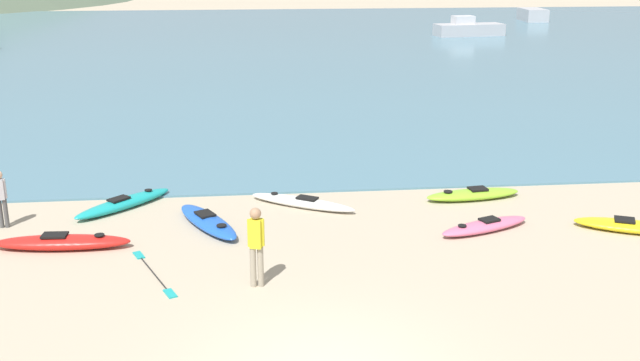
{
  "coord_description": "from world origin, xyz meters",
  "views": [
    {
      "loc": [
        -1.26,
        -11.05,
        6.9
      ],
      "look_at": [
        0.93,
        9.47,
        0.5
      ],
      "focal_mm": 42.0,
      "sensor_mm": 36.0,
      "label": 1
    }
  ],
  "objects_px": {
    "kayak_on_sand_3": "(473,194)",
    "kayak_on_sand_6": "(124,203)",
    "person_near_foreground": "(256,242)",
    "kayak_on_sand_5": "(630,226)",
    "loose_paddle": "(154,273)",
    "kayak_on_sand_0": "(485,226)",
    "moored_boat_1": "(468,29)",
    "person_near_waterline": "(1,195)",
    "moored_boat_3": "(533,15)",
    "kayak_on_sand_2": "(302,202)",
    "kayak_on_sand_1": "(208,221)",
    "kayak_on_sand_4": "(62,242)"
  },
  "relations": [
    {
      "from": "kayak_on_sand_2",
      "to": "kayak_on_sand_6",
      "type": "xyz_separation_m",
      "value": [
        -4.94,
        0.39,
        0.02
      ]
    },
    {
      "from": "kayak_on_sand_5",
      "to": "moored_boat_1",
      "type": "distance_m",
      "value": 44.93
    },
    {
      "from": "kayak_on_sand_3",
      "to": "kayak_on_sand_5",
      "type": "distance_m",
      "value": 4.34
    },
    {
      "from": "kayak_on_sand_1",
      "to": "kayak_on_sand_4",
      "type": "relative_size",
      "value": 0.92
    },
    {
      "from": "moored_boat_1",
      "to": "moored_boat_3",
      "type": "height_order",
      "value": "moored_boat_1"
    },
    {
      "from": "kayak_on_sand_3",
      "to": "kayak_on_sand_6",
      "type": "xyz_separation_m",
      "value": [
        -9.9,
        0.24,
        0.01
      ]
    },
    {
      "from": "kayak_on_sand_4",
      "to": "moored_boat_1",
      "type": "relative_size",
      "value": 0.56
    },
    {
      "from": "kayak_on_sand_4",
      "to": "moored_boat_3",
      "type": "relative_size",
      "value": 0.86
    },
    {
      "from": "kayak_on_sand_3",
      "to": "person_near_foreground",
      "type": "height_order",
      "value": "person_near_foreground"
    },
    {
      "from": "kayak_on_sand_6",
      "to": "loose_paddle",
      "type": "relative_size",
      "value": 1.04
    },
    {
      "from": "kayak_on_sand_2",
      "to": "kayak_on_sand_3",
      "type": "distance_m",
      "value": 4.95
    },
    {
      "from": "person_near_foreground",
      "to": "moored_boat_3",
      "type": "bearing_deg",
      "value": 63.76
    },
    {
      "from": "kayak_on_sand_3",
      "to": "loose_paddle",
      "type": "height_order",
      "value": "kayak_on_sand_3"
    },
    {
      "from": "kayak_on_sand_0",
      "to": "person_near_waterline",
      "type": "xyz_separation_m",
      "value": [
        -12.3,
        1.56,
        0.74
      ]
    },
    {
      "from": "moored_boat_1",
      "to": "moored_boat_3",
      "type": "distance_m",
      "value": 16.11
    },
    {
      "from": "kayak_on_sand_0",
      "to": "kayak_on_sand_1",
      "type": "xyz_separation_m",
      "value": [
        -7.06,
        1.05,
        0.01
      ]
    },
    {
      "from": "kayak_on_sand_6",
      "to": "kayak_on_sand_3",
      "type": "bearing_deg",
      "value": -1.42
    },
    {
      "from": "kayak_on_sand_5",
      "to": "kayak_on_sand_6",
      "type": "bearing_deg",
      "value": 166.42
    },
    {
      "from": "kayak_on_sand_5",
      "to": "kayak_on_sand_6",
      "type": "xyz_separation_m",
      "value": [
        -13.11,
        3.17,
        0.01
      ]
    },
    {
      "from": "kayak_on_sand_0",
      "to": "kayak_on_sand_5",
      "type": "relative_size",
      "value": 0.96
    },
    {
      "from": "kayak_on_sand_2",
      "to": "kayak_on_sand_0",
      "type": "bearing_deg",
      "value": -27.78
    },
    {
      "from": "kayak_on_sand_2",
      "to": "loose_paddle",
      "type": "distance_m",
      "value": 5.55
    },
    {
      "from": "person_near_foreground",
      "to": "kayak_on_sand_1",
      "type": "bearing_deg",
      "value": 107.62
    },
    {
      "from": "loose_paddle",
      "to": "kayak_on_sand_3",
      "type": "bearing_deg",
      "value": 26.58
    },
    {
      "from": "kayak_on_sand_4",
      "to": "person_near_waterline",
      "type": "xyz_separation_m",
      "value": [
        -1.81,
        1.65,
        0.71
      ]
    },
    {
      "from": "kayak_on_sand_4",
      "to": "moored_boat_1",
      "type": "bearing_deg",
      "value": 62.03
    },
    {
      "from": "kayak_on_sand_5",
      "to": "loose_paddle",
      "type": "height_order",
      "value": "kayak_on_sand_5"
    },
    {
      "from": "kayak_on_sand_1",
      "to": "moored_boat_1",
      "type": "xyz_separation_m",
      "value": [
        19.77,
        42.55,
        0.47
      ]
    },
    {
      "from": "kayak_on_sand_2",
      "to": "kayak_on_sand_6",
      "type": "bearing_deg",
      "value": 175.48
    },
    {
      "from": "kayak_on_sand_6",
      "to": "loose_paddle",
      "type": "height_order",
      "value": "kayak_on_sand_6"
    },
    {
      "from": "kayak_on_sand_6",
      "to": "moored_boat_3",
      "type": "height_order",
      "value": "moored_boat_3"
    },
    {
      "from": "kayak_on_sand_0",
      "to": "person_near_foreground",
      "type": "relative_size",
      "value": 1.53
    },
    {
      "from": "kayak_on_sand_2",
      "to": "person_near_foreground",
      "type": "distance_m",
      "value": 5.31
    },
    {
      "from": "kayak_on_sand_1",
      "to": "kayak_on_sand_5",
      "type": "bearing_deg",
      "value": -7.72
    },
    {
      "from": "kayak_on_sand_0",
      "to": "moored_boat_1",
      "type": "distance_m",
      "value": 45.42
    },
    {
      "from": "person_near_foreground",
      "to": "moored_boat_1",
      "type": "height_order",
      "value": "person_near_foreground"
    },
    {
      "from": "kayak_on_sand_6",
      "to": "loose_paddle",
      "type": "xyz_separation_m",
      "value": [
        1.28,
        -4.56,
        -0.14
      ]
    },
    {
      "from": "person_near_waterline",
      "to": "moored_boat_3",
      "type": "relative_size",
      "value": 0.4
    },
    {
      "from": "person_near_foreground",
      "to": "kayak_on_sand_5",
      "type": "bearing_deg",
      "value": 13.36
    },
    {
      "from": "person_near_waterline",
      "to": "kayak_on_sand_2",
      "type": "bearing_deg",
      "value": 5.9
    },
    {
      "from": "kayak_on_sand_3",
      "to": "person_near_foreground",
      "type": "xyz_separation_m",
      "value": [
        -6.34,
        -5.19,
        0.87
      ]
    },
    {
      "from": "person_near_waterline",
      "to": "loose_paddle",
      "type": "relative_size",
      "value": 0.58
    },
    {
      "from": "person_near_foreground",
      "to": "loose_paddle",
      "type": "bearing_deg",
      "value": 158.91
    },
    {
      "from": "kayak_on_sand_5",
      "to": "person_near_foreground",
      "type": "height_order",
      "value": "person_near_foreground"
    },
    {
      "from": "person_near_waterline",
      "to": "moored_boat_3",
      "type": "bearing_deg",
      "value": 57.01
    },
    {
      "from": "kayak_on_sand_4",
      "to": "loose_paddle",
      "type": "xyz_separation_m",
      "value": [
        2.33,
        -1.71,
        -0.15
      ]
    },
    {
      "from": "kayak_on_sand_3",
      "to": "loose_paddle",
      "type": "distance_m",
      "value": 9.64
    },
    {
      "from": "moored_boat_1",
      "to": "loose_paddle",
      "type": "relative_size",
      "value": 2.22
    },
    {
      "from": "person_near_waterline",
      "to": "moored_boat_3",
      "type": "distance_m",
      "value": 64.87
    },
    {
      "from": "kayak_on_sand_6",
      "to": "person_near_waterline",
      "type": "xyz_separation_m",
      "value": [
        -2.86,
        -1.2,
        0.72
      ]
    }
  ]
}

